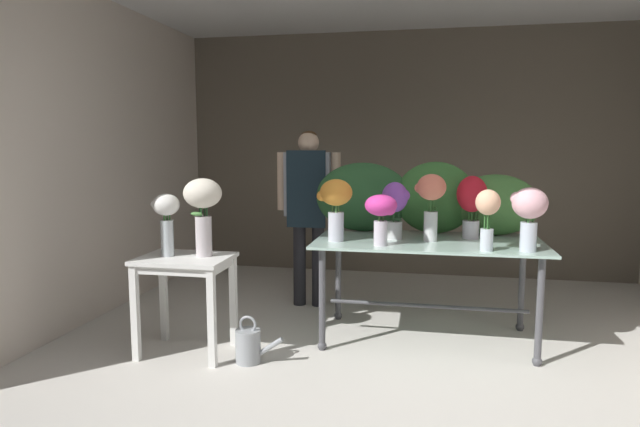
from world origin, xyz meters
name	(u,v)px	position (x,y,z in m)	size (l,w,h in m)	color
ground_plane	(392,324)	(0.00, 1.99, 0.00)	(8.76, 8.76, 0.00)	silver
wall_back	(405,155)	(0.00, 3.98, 1.43)	(5.37, 0.12, 2.86)	#706656
wall_left	(106,157)	(-2.68, 1.99, 1.43)	(0.12, 4.10, 2.86)	beige
display_table_glass	(428,256)	(0.29, 1.65, 0.68)	(1.75, 0.95, 0.81)	#AACDBF
side_table_white	(185,272)	(-1.47, 1.03, 0.62)	(0.66, 0.51, 0.73)	white
florist	(308,199)	(-0.83, 2.40, 1.04)	(0.61, 0.24, 1.68)	#232328
foliage_backdrop	(426,200)	(0.26, 2.01, 1.09)	(1.85, 0.32, 0.60)	#28562D
vase_crimson_tulips	(472,201)	(0.62, 1.81, 1.11)	(0.24, 0.24, 0.50)	silver
vase_coral_peonies	(431,198)	(0.30, 1.62, 1.14)	(0.24, 0.22, 0.52)	silver
vase_violet_freesia	(395,204)	(0.02, 1.65, 1.08)	(0.24, 0.21, 0.45)	silver
vase_sunset_lilies	(336,202)	(-0.42, 1.48, 1.11)	(0.27, 0.25, 0.48)	silver
vase_blush_snapdragons	(529,211)	(0.97, 1.34, 1.09)	(0.25, 0.24, 0.45)	silver
vase_magenta_roses	(381,212)	(-0.06, 1.36, 1.06)	(0.24, 0.24, 0.38)	silver
vase_peach_hydrangea	(488,212)	(0.69, 1.29, 1.08)	(0.17, 0.17, 0.43)	silver
vase_white_roses_tall	(166,217)	(-1.60, 1.03, 1.02)	(0.21, 0.20, 0.46)	silver
vase_cream_lisianthus_tall	(203,205)	(-1.33, 1.08, 1.11)	(0.28, 0.28, 0.57)	silver
watering_can	(249,345)	(-0.95, 0.94, 0.13)	(0.35, 0.18, 0.34)	#999EA3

